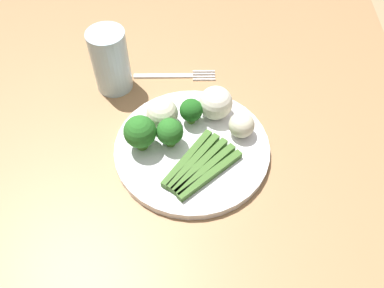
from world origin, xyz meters
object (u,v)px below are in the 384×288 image
(fork, at_px, (176,76))
(water_glass, at_px, (110,61))
(cauliflower_outer_edge, at_px, (216,103))
(asparagus_bundle, at_px, (200,166))
(plate, at_px, (192,148))
(cauliflower_back_right, at_px, (162,113))
(dining_table, at_px, (172,206))
(cauliflower_near_fork, at_px, (242,125))
(broccoli_right, at_px, (191,110))
(broccoli_front, at_px, (140,132))
(broccoli_back, at_px, (168,132))

(fork, relative_size, water_glass, 1.32)
(cauliflower_outer_edge, bearing_deg, asparagus_bundle, -11.29)
(water_glass, bearing_deg, plate, 45.82)
(asparagus_bundle, bearing_deg, cauliflower_outer_edge, 26.28)
(asparagus_bundle, relative_size, cauliflower_back_right, 2.53)
(plate, bearing_deg, dining_table, -39.94)
(asparagus_bundle, bearing_deg, cauliflower_near_fork, -4.44)
(dining_table, height_order, cauliflower_back_right, cauliflower_back_right)
(broccoli_right, distance_m, fork, 0.14)
(plate, height_order, fork, plate)
(plate, xyz_separation_m, cauliflower_outer_edge, (-0.07, 0.04, 0.04))
(cauliflower_back_right, distance_m, cauliflower_outer_edge, 0.10)
(asparagus_bundle, height_order, fork, asparagus_bundle)
(broccoli_front, relative_size, cauliflower_outer_edge, 1.11)
(broccoli_front, height_order, water_glass, water_glass)
(fork, bearing_deg, asparagus_bundle, -79.79)
(asparagus_bundle, bearing_deg, fork, 51.18)
(asparagus_bundle, relative_size, fork, 0.85)
(water_glass, bearing_deg, asparagus_bundle, 41.03)
(broccoli_front, xyz_separation_m, cauliflower_back_right, (-0.05, 0.03, -0.01))
(broccoli_front, distance_m, cauliflower_back_right, 0.06)
(plate, bearing_deg, cauliflower_near_fork, 110.70)
(cauliflower_back_right, relative_size, cauliflower_outer_edge, 0.92)
(plate, bearing_deg, broccoli_back, -93.78)
(plate, relative_size, broccoli_front, 3.98)
(plate, xyz_separation_m, water_glass, (-0.16, -0.16, 0.06))
(broccoli_front, distance_m, water_glass, 0.18)
(plate, relative_size, cauliflower_outer_edge, 4.43)
(broccoli_back, bearing_deg, fork, -179.30)
(plate, distance_m, cauliflower_near_fork, 0.09)
(cauliflower_back_right, distance_m, cauliflower_near_fork, 0.14)
(broccoli_back, bearing_deg, cauliflower_outer_edge, 132.67)
(broccoli_back, xyz_separation_m, broccoli_front, (0.01, -0.05, 0.01))
(cauliflower_outer_edge, bearing_deg, cauliflower_back_right, -73.51)
(dining_table, bearing_deg, fork, -178.82)
(plate, height_order, broccoli_front, broccoli_front)
(broccoli_right, bearing_deg, broccoli_back, -33.83)
(broccoli_back, bearing_deg, water_glass, -141.73)
(asparagus_bundle, relative_size, broccoli_back, 2.53)
(dining_table, xyz_separation_m, broccoli_front, (-0.04, -0.05, 0.17))
(asparagus_bundle, distance_m, cauliflower_outer_edge, 0.12)
(plate, bearing_deg, asparagus_bundle, 17.83)
(plate, bearing_deg, broccoli_right, -175.77)
(broccoli_front, bearing_deg, fork, 167.36)
(broccoli_front, height_order, cauliflower_near_fork, broccoli_front)
(plate, distance_m, broccoli_right, 0.07)
(cauliflower_back_right, height_order, water_glass, water_glass)
(dining_table, relative_size, broccoli_back, 19.81)
(cauliflower_near_fork, bearing_deg, dining_table, -57.86)
(broccoli_right, xyz_separation_m, water_glass, (-0.10, -0.16, 0.02))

